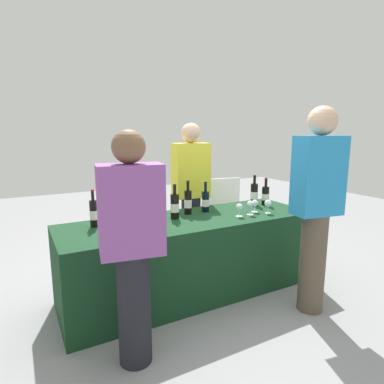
% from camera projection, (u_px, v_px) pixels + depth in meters
% --- Properties ---
extents(ground_plane, '(12.00, 12.00, 0.00)m').
position_uv_depth(ground_plane, '(192.00, 291.00, 3.16)').
color(ground_plane, gray).
extents(tasting_table, '(2.42, 0.78, 0.73)m').
position_uv_depth(tasting_table, '(192.00, 255.00, 3.10)').
color(tasting_table, '#14381E').
rests_on(tasting_table, ground_plane).
extents(wine_bottle_0, '(0.06, 0.06, 0.32)m').
position_uv_depth(wine_bottle_0, '(94.00, 213.00, 2.75)').
color(wine_bottle_0, black).
rests_on(wine_bottle_0, tasting_table).
extents(wine_bottle_1, '(0.07, 0.07, 0.31)m').
position_uv_depth(wine_bottle_1, '(131.00, 208.00, 2.93)').
color(wine_bottle_1, black).
rests_on(wine_bottle_1, tasting_table).
extents(wine_bottle_2, '(0.07, 0.07, 0.32)m').
position_uv_depth(wine_bottle_2, '(156.00, 206.00, 3.03)').
color(wine_bottle_2, black).
rests_on(wine_bottle_2, tasting_table).
extents(wine_bottle_3, '(0.08, 0.08, 0.32)m').
position_uv_depth(wine_bottle_3, '(175.00, 206.00, 3.00)').
color(wine_bottle_3, black).
rests_on(wine_bottle_3, tasting_table).
extents(wine_bottle_4, '(0.07, 0.07, 0.33)m').
position_uv_depth(wine_bottle_4, '(188.00, 202.00, 3.17)').
color(wine_bottle_4, black).
rests_on(wine_bottle_4, tasting_table).
extents(wine_bottle_5, '(0.08, 0.08, 0.30)m').
position_uv_depth(wine_bottle_5, '(205.00, 201.00, 3.27)').
color(wine_bottle_5, black).
rests_on(wine_bottle_5, tasting_table).
extents(wine_bottle_6, '(0.08, 0.08, 0.33)m').
position_uv_depth(wine_bottle_6, '(254.00, 194.00, 3.58)').
color(wine_bottle_6, black).
rests_on(wine_bottle_6, tasting_table).
extents(wine_bottle_7, '(0.08, 0.08, 0.30)m').
position_uv_depth(wine_bottle_7, '(265.00, 195.00, 3.58)').
color(wine_bottle_7, black).
rests_on(wine_bottle_7, tasting_table).
extents(wine_glass_0, '(0.06, 0.06, 0.13)m').
position_uv_depth(wine_glass_0, '(113.00, 225.00, 2.48)').
color(wine_glass_0, silver).
rests_on(wine_glass_0, tasting_table).
extents(wine_glass_1, '(0.07, 0.07, 0.13)m').
position_uv_depth(wine_glass_1, '(146.00, 221.00, 2.59)').
color(wine_glass_1, silver).
rests_on(wine_glass_1, tasting_table).
extents(wine_glass_2, '(0.07, 0.07, 0.13)m').
position_uv_depth(wine_glass_2, '(239.00, 208.00, 3.08)').
color(wine_glass_2, silver).
rests_on(wine_glass_2, tasting_table).
extents(wine_glass_3, '(0.06, 0.06, 0.14)m').
position_uv_depth(wine_glass_3, '(250.00, 205.00, 3.14)').
color(wine_glass_3, silver).
rests_on(wine_glass_3, tasting_table).
extents(wine_glass_4, '(0.07, 0.07, 0.13)m').
position_uv_depth(wine_glass_4, '(255.00, 204.00, 3.25)').
color(wine_glass_4, silver).
rests_on(wine_glass_4, tasting_table).
extents(wine_glass_5, '(0.07, 0.07, 0.14)m').
position_uv_depth(wine_glass_5, '(268.00, 204.00, 3.20)').
color(wine_glass_5, silver).
rests_on(wine_glass_5, tasting_table).
extents(ice_bucket, '(0.19, 0.19, 0.16)m').
position_uv_depth(ice_bucket, '(113.00, 220.00, 2.68)').
color(ice_bucket, silver).
rests_on(ice_bucket, tasting_table).
extents(server_pouring, '(0.41, 0.25, 1.62)m').
position_uv_depth(server_pouring, '(191.00, 190.00, 3.66)').
color(server_pouring, black).
rests_on(server_pouring, ground_plane).
extents(guest_0, '(0.43, 0.28, 1.54)m').
position_uv_depth(guest_0, '(132.00, 244.00, 2.05)').
color(guest_0, black).
rests_on(guest_0, ground_plane).
extents(guest_1, '(0.42, 0.28, 1.73)m').
position_uv_depth(guest_1, '(317.00, 203.00, 2.67)').
color(guest_1, brown).
rests_on(guest_1, ground_plane).
extents(menu_board, '(0.53, 0.11, 0.90)m').
position_uv_depth(menu_board, '(222.00, 210.00, 4.54)').
color(menu_board, white).
rests_on(menu_board, ground_plane).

